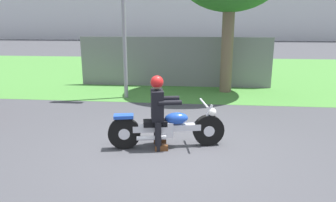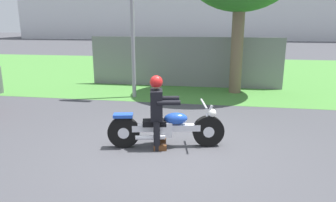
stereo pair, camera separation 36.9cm
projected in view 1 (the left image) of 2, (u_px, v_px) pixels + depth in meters
ground at (172, 151)px, 5.71m from camera, size 120.00×120.00×0.00m
grass_verge at (190, 72)px, 14.83m from camera, size 60.00×12.00×0.01m
motorcycle_lead at (167, 128)px, 5.84m from camera, size 2.18×0.77×0.86m
rider_lead at (158, 106)px, 5.72m from camera, size 0.61×0.54×1.38m
fence_segment at (174, 62)px, 11.32m from camera, size 7.00×0.06×1.80m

